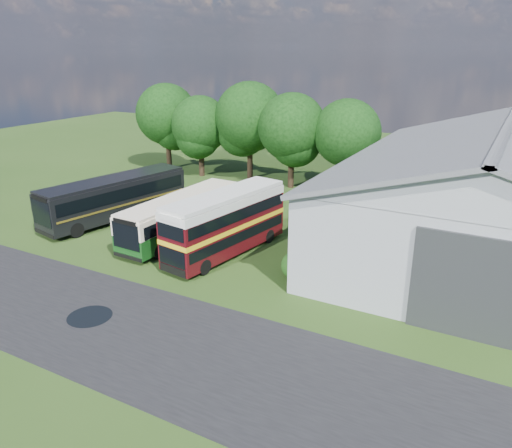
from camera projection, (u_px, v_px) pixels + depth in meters
The scene contains 15 objects.
ground at pixel (153, 298), 26.53m from camera, with size 120.00×120.00×0.00m, color #233E13.
asphalt_road at pixel (161, 341), 22.69m from camera, with size 60.00×8.00×0.02m, color black.
puddle at pixel (90, 317), 24.73m from camera, with size 2.20×2.20×0.01m, color black.
storage_shed at pixel (498, 189), 31.55m from camera, with size 18.80×24.80×8.15m.
tree_left_a at pixel (167, 114), 52.95m from camera, with size 6.46×6.46×9.12m.
tree_left_b at pixel (200, 125), 50.07m from camera, with size 5.78×5.78×8.16m.
tree_mid at pixel (250, 117), 48.57m from camera, with size 6.80×6.80×9.60m.
tree_right_a at pixel (292, 127), 45.65m from camera, with size 6.26×6.26×8.83m.
tree_right_b at pixel (347, 133), 44.13m from camera, with size 5.98×5.98×8.45m.
shrub_front at pixel (295, 277), 28.95m from camera, with size 1.70×1.70×1.70m, color #194714.
shrub_mid at pixel (309, 265), 30.61m from camera, with size 1.60×1.60×1.60m, color #194714.
shrub_back at pixel (321, 254), 32.26m from camera, with size 1.80×1.80×1.80m, color #194714.
bus_green_single at pixel (182, 216), 34.61m from camera, with size 2.90×10.83×2.96m.
bus_maroon_double at pixel (226, 224), 31.66m from camera, with size 3.83×9.70×4.06m.
bus_dark_single at pixel (115, 197), 38.23m from camera, with size 5.00×12.17×3.27m.
Camera 1 is at (16.19, -18.11, 12.63)m, focal length 35.00 mm.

